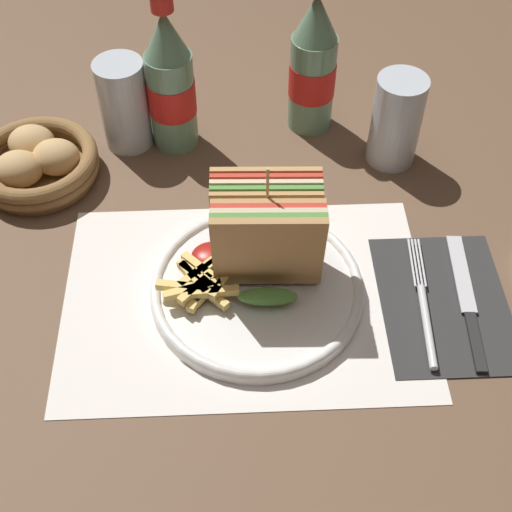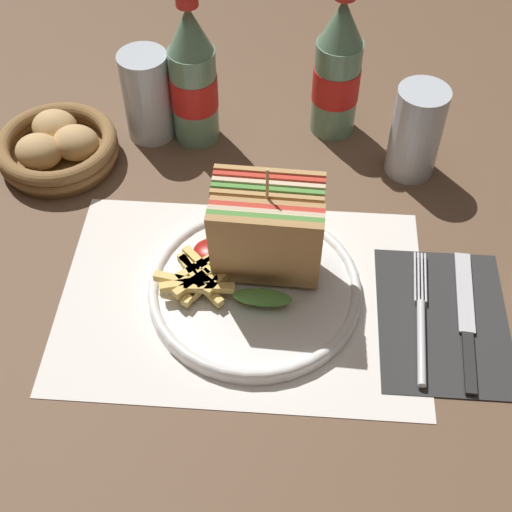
# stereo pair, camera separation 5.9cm
# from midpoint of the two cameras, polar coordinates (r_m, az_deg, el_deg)

# --- Properties ---
(ground_plane) EXTENTS (4.00, 4.00, 0.00)m
(ground_plane) POSITION_cam_midpoint_polar(r_m,az_deg,el_deg) (0.82, -0.14, -3.03)
(ground_plane) COLOR brown
(placemat) EXTENTS (0.41, 0.29, 0.00)m
(placemat) POSITION_cam_midpoint_polar(r_m,az_deg,el_deg) (0.81, 0.98, -3.41)
(placemat) COLOR silver
(placemat) RESTS_ON ground_plane
(plate_main) EXTENTS (0.24, 0.24, 0.02)m
(plate_main) POSITION_cam_midpoint_polar(r_m,az_deg,el_deg) (0.81, 1.98, -2.53)
(plate_main) COLOR white
(plate_main) RESTS_ON ground_plane
(club_sandwich) EXTENTS (0.12, 0.10, 0.16)m
(club_sandwich) POSITION_cam_midpoint_polar(r_m,az_deg,el_deg) (0.77, 3.03, 1.41)
(club_sandwich) COLOR tan
(club_sandwich) RESTS_ON plate_main
(fries_pile) EXTENTS (0.09, 0.08, 0.02)m
(fries_pile) POSITION_cam_midpoint_polar(r_m,az_deg,el_deg) (0.79, -2.41, -1.84)
(fries_pile) COLOR #E5C166
(fries_pile) RESTS_ON plate_main
(ketchup_blob) EXTENTS (0.05, 0.04, 0.02)m
(ketchup_blob) POSITION_cam_midpoint_polar(r_m,az_deg,el_deg) (0.82, -1.34, 0.23)
(ketchup_blob) COLOR maroon
(ketchup_blob) RESTS_ON plate_main
(napkin) EXTENTS (0.14, 0.20, 0.00)m
(napkin) POSITION_cam_midpoint_polar(r_m,az_deg,el_deg) (0.83, 16.71, -4.97)
(napkin) COLOR #2D2D2D
(napkin) RESTS_ON ground_plane
(fork) EXTENTS (0.02, 0.18, 0.01)m
(fork) POSITION_cam_midpoint_polar(r_m,az_deg,el_deg) (0.81, 15.14, -5.65)
(fork) COLOR silver
(fork) RESTS_ON napkin
(knife) EXTENTS (0.03, 0.19, 0.00)m
(knife) POSITION_cam_midpoint_polar(r_m,az_deg,el_deg) (0.83, 18.47, -5.00)
(knife) COLOR black
(knife) RESTS_ON napkin
(coke_bottle_near) EXTENTS (0.06, 0.06, 0.22)m
(coke_bottle_near) POSITION_cam_midpoint_polar(r_m,az_deg,el_deg) (0.95, -3.25, 13.93)
(coke_bottle_near) COLOR slate
(coke_bottle_near) RESTS_ON ground_plane
(coke_bottle_far) EXTENTS (0.06, 0.06, 0.22)m
(coke_bottle_far) POSITION_cam_midpoint_polar(r_m,az_deg,el_deg) (0.98, 8.30, 14.39)
(coke_bottle_far) COLOR slate
(coke_bottle_far) RESTS_ON ground_plane
(glass_near) EXTENTS (0.07, 0.07, 0.13)m
(glass_near) POSITION_cam_midpoint_polar(r_m,az_deg,el_deg) (0.95, 14.38, 9.17)
(glass_near) COLOR silver
(glass_near) RESTS_ON ground_plane
(glass_far) EXTENTS (0.07, 0.07, 0.13)m
(glass_far) POSITION_cam_midpoint_polar(r_m,az_deg,el_deg) (0.99, -6.94, 12.17)
(glass_far) COLOR silver
(glass_far) RESTS_ON ground_plane
(bread_basket) EXTENTS (0.16, 0.16, 0.06)m
(bread_basket) POSITION_cam_midpoint_polar(r_m,az_deg,el_deg) (0.98, -13.94, 8.44)
(bread_basket) COLOR olive
(bread_basket) RESTS_ON ground_plane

